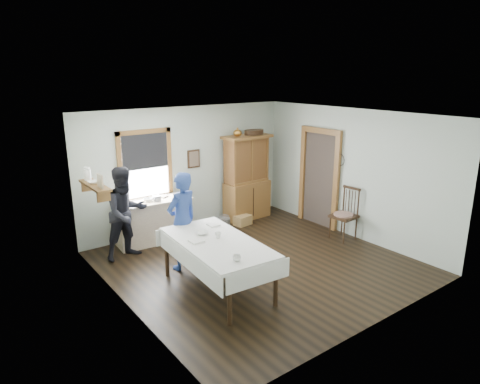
# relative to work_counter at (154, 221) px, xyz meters

# --- Properties ---
(room) EXTENTS (5.01, 5.01, 2.70)m
(room) POSITION_rel_work_counter_xyz_m (1.04, -2.12, 0.90)
(room) COLOR black
(room) RESTS_ON ground
(window) EXTENTS (1.18, 0.07, 1.48)m
(window) POSITION_rel_work_counter_xyz_m (0.04, 0.34, 1.18)
(window) COLOR white
(window) RESTS_ON room
(doorway) EXTENTS (0.09, 1.14, 2.22)m
(doorway) POSITION_rel_work_counter_xyz_m (3.50, -1.27, 0.72)
(doorway) COLOR #41362E
(doorway) RESTS_ON room
(wall_shelf) EXTENTS (0.24, 1.00, 0.44)m
(wall_shelf) POSITION_rel_work_counter_xyz_m (-1.33, -0.58, 1.13)
(wall_shelf) COLOR olive
(wall_shelf) RESTS_ON room
(framed_picture) EXTENTS (0.30, 0.04, 0.40)m
(framed_picture) POSITION_rel_work_counter_xyz_m (1.19, 0.34, 1.10)
(framed_picture) COLOR #372313
(framed_picture) RESTS_ON room
(rug_beater) EXTENTS (0.01, 0.27, 0.27)m
(rug_beater) POSITION_rel_work_counter_xyz_m (3.49, -1.82, 1.27)
(rug_beater) COLOR black
(rug_beater) RESTS_ON room
(work_counter) EXTENTS (1.60, 0.70, 0.89)m
(work_counter) POSITION_rel_work_counter_xyz_m (0.00, 0.00, 0.00)
(work_counter) COLOR #C6B289
(work_counter) RESTS_ON room
(china_hutch) EXTENTS (1.19, 0.59, 1.99)m
(china_hutch) POSITION_rel_work_counter_xyz_m (2.46, 0.05, 0.55)
(china_hutch) COLOR olive
(china_hutch) RESTS_ON room
(dining_table) EXTENTS (1.26, 2.19, 0.85)m
(dining_table) POSITION_rel_work_counter_xyz_m (-0.09, -2.49, -0.02)
(dining_table) COLOR white
(dining_table) RESTS_ON room
(spindle_chair) EXTENTS (0.55, 0.55, 1.11)m
(spindle_chair) POSITION_rel_work_counter_xyz_m (3.24, -2.24, 0.11)
(spindle_chair) COLOR #372313
(spindle_chair) RESTS_ON room
(pail) EXTENTS (0.38, 0.38, 0.31)m
(pail) POSITION_rel_work_counter_xyz_m (1.46, -0.40, -0.29)
(pail) COLOR gray
(pail) RESTS_ON room
(wicker_basket) EXTENTS (0.41, 0.31, 0.22)m
(wicker_basket) POSITION_rel_work_counter_xyz_m (2.07, -0.30, -0.34)
(wicker_basket) COLOR #A57F4B
(wicker_basket) RESTS_ON room
(woman_blue) EXTENTS (0.67, 0.52, 1.63)m
(woman_blue) POSITION_rel_work_counter_xyz_m (-0.12, -1.43, 0.37)
(woman_blue) COLOR navy
(woman_blue) RESTS_ON room
(figure_dark) EXTENTS (0.86, 0.71, 1.63)m
(figure_dark) POSITION_rel_work_counter_xyz_m (-0.73, -0.41, 0.37)
(figure_dark) COLOR black
(figure_dark) RESTS_ON room
(table_cup_a) EXTENTS (0.12, 0.12, 0.09)m
(table_cup_a) POSITION_rel_work_counter_xyz_m (-0.28, -3.26, 0.45)
(table_cup_a) COLOR white
(table_cup_a) RESTS_ON dining_table
(table_cup_b) EXTENTS (0.11, 0.11, 0.10)m
(table_cup_b) POSITION_rel_work_counter_xyz_m (-0.01, -2.39, 0.45)
(table_cup_b) COLOR white
(table_cup_b) RESTS_ON dining_table
(table_bowl) EXTENTS (0.29, 0.29, 0.06)m
(table_bowl) POSITION_rel_work_counter_xyz_m (-0.13, -2.10, 0.43)
(table_bowl) COLOR white
(table_bowl) RESTS_ON dining_table
(counter_book) EXTENTS (0.24, 0.27, 0.02)m
(counter_book) POSITION_rel_work_counter_xyz_m (0.18, 0.10, 0.46)
(counter_book) COLOR brown
(counter_book) RESTS_ON work_counter
(counter_bowl) EXTENTS (0.25, 0.25, 0.06)m
(counter_bowl) POSITION_rel_work_counter_xyz_m (-0.10, -0.00, 0.48)
(counter_bowl) COLOR white
(counter_bowl) RESTS_ON work_counter
(shelf_bowl) EXTENTS (0.22, 0.22, 0.05)m
(shelf_bowl) POSITION_rel_work_counter_xyz_m (-1.33, -0.57, 1.15)
(shelf_bowl) COLOR white
(shelf_bowl) RESTS_ON wall_shelf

